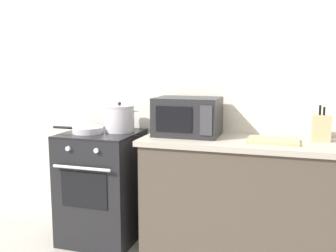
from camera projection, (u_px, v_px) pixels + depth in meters
back_wall at (188, 91)px, 3.26m from camera, size 4.40×0.10×2.50m
lower_cabinet_right at (253, 203)px, 2.87m from camera, size 1.64×0.56×0.88m
countertop_right at (255, 143)px, 2.80m from camera, size 1.70×0.60×0.04m
stove at (102, 186)px, 3.22m from camera, size 0.60×0.64×0.92m
stock_pot at (120, 118)px, 3.17m from camera, size 0.33×0.25×0.25m
frying_pan at (87, 130)px, 3.12m from camera, size 0.45×0.25×0.05m
microwave at (188, 117)px, 2.99m from camera, size 0.50×0.37×0.30m
cutting_board at (273, 141)px, 2.74m from camera, size 0.36×0.26×0.02m
knife_block at (321, 128)px, 2.77m from camera, size 0.13×0.10×0.26m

